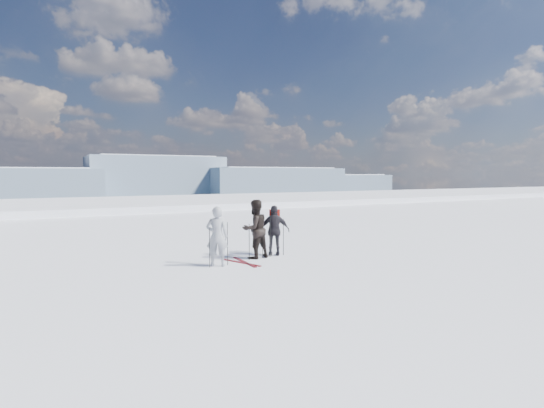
{
  "coord_description": "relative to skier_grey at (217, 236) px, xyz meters",
  "views": [
    {
      "loc": [
        -7.58,
        -8.19,
        2.77
      ],
      "look_at": [
        -1.6,
        3.0,
        1.88
      ],
      "focal_mm": 28.0,
      "sensor_mm": 36.0,
      "label": 1
    }
  ],
  "objects": [
    {
      "name": "lake_basin",
      "position": [
        3.08,
        26.26,
        -7.41
      ],
      "size": [
        820.0,
        820.0,
        71.62
      ],
      "color": "white",
      "rests_on": "ground"
    },
    {
      "name": "skier_dark",
      "position": [
        1.53,
        0.53,
        0.07
      ],
      "size": [
        1.07,
        0.9,
        1.94
      ],
      "primitive_type": "imported",
      "rotation": [
        0.0,
        0.0,
        3.34
      ],
      "color": "black",
      "rests_on": "ground"
    },
    {
      "name": "skier_grey",
      "position": [
        0.0,
        0.0,
        0.0
      ],
      "size": [
        0.79,
        0.7,
        1.81
      ],
      "primitive_type": "imported",
      "rotation": [
        0.0,
        0.0,
        2.63
      ],
      "color": "#8F929C",
      "rests_on": "ground"
    },
    {
      "name": "far_mountain_range",
      "position": [
        32.68,
        451.04,
        -8.1
      ],
      "size": [
        770.0,
        110.0,
        53.0
      ],
      "color": "slate",
      "rests_on": "ground"
    },
    {
      "name": "skier_pack",
      "position": [
        2.33,
        0.66,
        -0.05
      ],
      "size": [
        1.08,
        0.83,
        1.71
      ],
      "primitive_type": "imported",
      "rotation": [
        0.0,
        0.0,
        2.67
      ],
      "color": "black",
      "rests_on": "ground"
    },
    {
      "name": "ski_poles",
      "position": [
        1.31,
        0.3,
        -0.28
      ],
      "size": [
        2.91,
        0.67,
        1.35
      ],
      "color": "black",
      "rests_on": "ground"
    },
    {
      "name": "backpack",
      "position": [
        2.45,
        0.88,
        1.05
      ],
      "size": [
        0.42,
        0.35,
        0.49
      ],
      "primitive_type": "cube",
      "rotation": [
        0.0,
        0.0,
        2.67
      ],
      "color": "red",
      "rests_on": "skier_pack"
    },
    {
      "name": "skis_loose",
      "position": [
        0.87,
        0.08,
        -0.89
      ],
      "size": [
        0.71,
        1.7,
        0.03
      ],
      "color": "black",
      "rests_on": "ground"
    }
  ]
}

